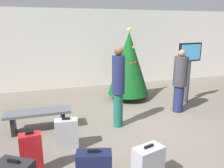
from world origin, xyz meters
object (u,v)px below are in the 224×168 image
(traveller_0, at_px, (180,80))
(flight_info_kiosk, at_px, (189,62))
(suitcase_3, at_px, (148,166))
(suitcase_2, at_px, (32,155))
(suitcase_4, at_px, (67,135))
(waiting_bench, at_px, (38,116))
(holiday_tree, at_px, (129,63))
(traveller_1, at_px, (118,85))

(traveller_0, bearing_deg, flight_info_kiosk, 40.39)
(flight_info_kiosk, bearing_deg, suitcase_3, -133.00)
(suitcase_2, bearing_deg, flight_info_kiosk, 27.05)
(suitcase_4, bearing_deg, flight_info_kiosk, 23.33)
(waiting_bench, distance_m, suitcase_4, 1.14)
(suitcase_3, bearing_deg, waiting_bench, 123.73)
(suitcase_3, height_order, suitcase_4, suitcase_4)
(holiday_tree, xyz_separation_m, traveller_0, (0.93, -1.46, -0.27))
(traveller_0, height_order, suitcase_4, traveller_0)
(traveller_0, distance_m, suitcase_3, 3.32)
(suitcase_2, height_order, suitcase_4, suitcase_2)
(traveller_1, distance_m, suitcase_2, 2.41)
(traveller_1, xyz_separation_m, suitcase_2, (-1.90, -1.32, -0.66))
(holiday_tree, distance_m, suitcase_2, 4.38)
(waiting_bench, bearing_deg, suitcase_2, -93.23)
(waiting_bench, xyz_separation_m, suitcase_4, (0.53, -1.01, -0.05))
(flight_info_kiosk, height_order, traveller_1, traveller_1)
(traveller_0, distance_m, traveller_1, 1.96)
(holiday_tree, xyz_separation_m, waiting_bench, (-2.80, -1.55, -0.82))
(holiday_tree, xyz_separation_m, suitcase_3, (-1.22, -3.92, -0.88))
(flight_info_kiosk, bearing_deg, holiday_tree, 151.25)
(waiting_bench, height_order, suitcase_2, suitcase_2)
(flight_info_kiosk, bearing_deg, waiting_bench, -171.41)
(flight_info_kiosk, distance_m, suitcase_2, 5.14)
(holiday_tree, xyz_separation_m, suitcase_4, (-2.27, -2.56, -0.87))
(flight_info_kiosk, relative_size, suitcase_2, 2.43)
(suitcase_4, bearing_deg, waiting_bench, 117.55)
(holiday_tree, bearing_deg, waiting_bench, -151.03)
(flight_info_kiosk, distance_m, traveller_1, 2.79)
(traveller_0, distance_m, suitcase_2, 4.22)
(waiting_bench, bearing_deg, traveller_0, 1.31)
(holiday_tree, distance_m, traveller_0, 1.75)
(traveller_0, bearing_deg, suitcase_4, -161.13)
(holiday_tree, bearing_deg, traveller_1, -117.92)
(waiting_bench, height_order, traveller_0, traveller_0)
(suitcase_4, bearing_deg, traveller_0, 18.87)
(flight_info_kiosk, distance_m, traveller_0, 0.97)
(traveller_1, height_order, suitcase_4, traveller_1)
(waiting_bench, bearing_deg, traveller_1, -9.80)
(suitcase_3, relative_size, suitcase_4, 0.98)
(flight_info_kiosk, xyz_separation_m, suitcase_4, (-3.88, -1.68, -0.98))
(traveller_1, bearing_deg, suitcase_3, -96.42)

